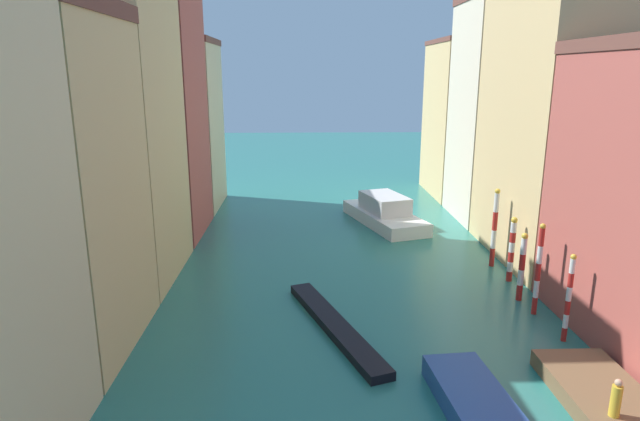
{
  "coord_description": "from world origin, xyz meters",
  "views": [
    {
      "loc": [
        -2.64,
        -12.06,
        12.27
      ],
      "look_at": [
        -1.32,
        29.71,
        1.5
      ],
      "focal_mm": 30.14,
      "sensor_mm": 36.0,
      "label": 1
    }
  ],
  "objects_px": {
    "mooring_pole_0": "(569,297)",
    "mooring_pole_1": "(538,269)",
    "mooring_pole_4": "(495,227)",
    "person_on_dock": "(616,399)",
    "mooring_pole_2": "(522,266)",
    "mooring_pole_3": "(512,248)",
    "vaporetto_white": "(384,213)",
    "motorboat_0": "(477,406)",
    "gondola_black": "(335,325)",
    "waterfront_dock": "(608,403)"
  },
  "relations": [
    {
      "from": "mooring_pole_0",
      "to": "vaporetto_white",
      "type": "xyz_separation_m",
      "value": [
        -5.47,
        20.46,
        -1.27
      ]
    },
    {
      "from": "waterfront_dock",
      "to": "mooring_pole_4",
      "type": "bearing_deg",
      "value": 86.45
    },
    {
      "from": "mooring_pole_4",
      "to": "motorboat_0",
      "type": "bearing_deg",
      "value": -110.81
    },
    {
      "from": "vaporetto_white",
      "to": "mooring_pole_4",
      "type": "bearing_deg",
      "value": -61.84
    },
    {
      "from": "person_on_dock",
      "to": "mooring_pole_4",
      "type": "bearing_deg",
      "value": 84.75
    },
    {
      "from": "mooring_pole_0",
      "to": "vaporetto_white",
      "type": "bearing_deg",
      "value": 104.98
    },
    {
      "from": "mooring_pole_1",
      "to": "vaporetto_white",
      "type": "height_order",
      "value": "mooring_pole_1"
    },
    {
      "from": "waterfront_dock",
      "to": "motorboat_0",
      "type": "xyz_separation_m",
      "value": [
        -5.01,
        -0.19,
        0.09
      ]
    },
    {
      "from": "mooring_pole_0",
      "to": "mooring_pole_2",
      "type": "xyz_separation_m",
      "value": [
        -0.28,
        4.7,
        -0.2
      ]
    },
    {
      "from": "waterfront_dock",
      "to": "mooring_pole_0",
      "type": "xyz_separation_m",
      "value": [
        0.91,
        5.4,
        1.85
      ]
    },
    {
      "from": "person_on_dock",
      "to": "mooring_pole_4",
      "type": "height_order",
      "value": "mooring_pole_4"
    },
    {
      "from": "mooring_pole_1",
      "to": "motorboat_0",
      "type": "bearing_deg",
      "value": -123.94
    },
    {
      "from": "mooring_pole_0",
      "to": "gondola_black",
      "type": "height_order",
      "value": "mooring_pole_0"
    },
    {
      "from": "mooring_pole_0",
      "to": "mooring_pole_1",
      "type": "xyz_separation_m",
      "value": [
        -0.18,
        2.93,
        0.31
      ]
    },
    {
      "from": "mooring_pole_2",
      "to": "waterfront_dock",
      "type": "bearing_deg",
      "value": -93.54
    },
    {
      "from": "person_on_dock",
      "to": "mooring_pole_4",
      "type": "distance_m",
      "value": 16.9
    },
    {
      "from": "waterfront_dock",
      "to": "mooring_pole_4",
      "type": "relative_size",
      "value": 1.31
    },
    {
      "from": "mooring_pole_0",
      "to": "gondola_black",
      "type": "xyz_separation_m",
      "value": [
        -10.73,
        1.49,
        -1.98
      ]
    },
    {
      "from": "mooring_pole_0",
      "to": "vaporetto_white",
      "type": "height_order",
      "value": "mooring_pole_0"
    },
    {
      "from": "mooring_pole_3",
      "to": "mooring_pole_4",
      "type": "height_order",
      "value": "mooring_pole_4"
    },
    {
      "from": "person_on_dock",
      "to": "vaporetto_white",
      "type": "bearing_deg",
      "value": 98.37
    },
    {
      "from": "mooring_pole_3",
      "to": "vaporetto_white",
      "type": "relative_size",
      "value": 0.39
    },
    {
      "from": "vaporetto_white",
      "to": "person_on_dock",
      "type": "bearing_deg",
      "value": -81.63
    },
    {
      "from": "mooring_pole_3",
      "to": "mooring_pole_1",
      "type": "bearing_deg",
      "value": -95.21
    },
    {
      "from": "gondola_black",
      "to": "person_on_dock",
      "type": "bearing_deg",
      "value": -41.38
    },
    {
      "from": "mooring_pole_1",
      "to": "mooring_pole_3",
      "type": "xyz_separation_m",
      "value": [
        0.42,
        4.61,
        -0.45
      ]
    },
    {
      "from": "mooring_pole_2",
      "to": "vaporetto_white",
      "type": "relative_size",
      "value": 0.37
    },
    {
      "from": "waterfront_dock",
      "to": "mooring_pole_2",
      "type": "distance_m",
      "value": 10.25
    },
    {
      "from": "person_on_dock",
      "to": "mooring_pole_3",
      "type": "distance_m",
      "value": 14.31
    },
    {
      "from": "mooring_pole_4",
      "to": "motorboat_0",
      "type": "height_order",
      "value": "mooring_pole_4"
    },
    {
      "from": "mooring_pole_1",
      "to": "mooring_pole_2",
      "type": "relative_size",
      "value": 1.27
    },
    {
      "from": "mooring_pole_3",
      "to": "mooring_pole_4",
      "type": "relative_size",
      "value": 0.78
    },
    {
      "from": "person_on_dock",
      "to": "mooring_pole_2",
      "type": "height_order",
      "value": "mooring_pole_2"
    },
    {
      "from": "mooring_pole_1",
      "to": "vaporetto_white",
      "type": "relative_size",
      "value": 0.47
    },
    {
      "from": "mooring_pole_0",
      "to": "mooring_pole_4",
      "type": "bearing_deg",
      "value": 89.68
    },
    {
      "from": "waterfront_dock",
      "to": "person_on_dock",
      "type": "distance_m",
      "value": 1.71
    },
    {
      "from": "mooring_pole_4",
      "to": "vaporetto_white",
      "type": "xyz_separation_m",
      "value": [
        -5.53,
        10.33,
        -1.7
      ]
    },
    {
      "from": "mooring_pole_2",
      "to": "person_on_dock",
      "type": "bearing_deg",
      "value": -96.06
    },
    {
      "from": "person_on_dock",
      "to": "mooring_pole_0",
      "type": "relative_size",
      "value": 0.33
    },
    {
      "from": "mooring_pole_3",
      "to": "motorboat_0",
      "type": "relative_size",
      "value": 0.64
    },
    {
      "from": "waterfront_dock",
      "to": "mooring_pole_3",
      "type": "relative_size",
      "value": 1.69
    },
    {
      "from": "waterfront_dock",
      "to": "motorboat_0",
      "type": "height_order",
      "value": "motorboat_0"
    },
    {
      "from": "mooring_pole_0",
      "to": "gondola_black",
      "type": "bearing_deg",
      "value": 172.09
    },
    {
      "from": "mooring_pole_4",
      "to": "mooring_pole_3",
      "type": "bearing_deg",
      "value": -86.04
    },
    {
      "from": "gondola_black",
      "to": "mooring_pole_4",
      "type": "bearing_deg",
      "value": 38.69
    },
    {
      "from": "gondola_black",
      "to": "motorboat_0",
      "type": "distance_m",
      "value": 8.56
    },
    {
      "from": "mooring_pole_0",
      "to": "gondola_black",
      "type": "distance_m",
      "value": 11.01
    },
    {
      "from": "mooring_pole_2",
      "to": "mooring_pole_3",
      "type": "distance_m",
      "value": 2.88
    },
    {
      "from": "mooring_pole_2",
      "to": "mooring_pole_4",
      "type": "distance_m",
      "value": 5.47
    },
    {
      "from": "vaporetto_white",
      "to": "gondola_black",
      "type": "xyz_separation_m",
      "value": [
        -5.25,
        -18.97,
        -0.72
      ]
    }
  ]
}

